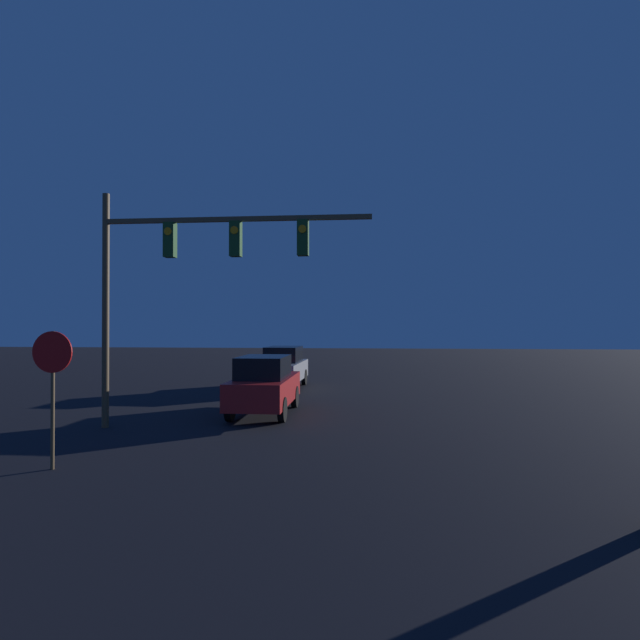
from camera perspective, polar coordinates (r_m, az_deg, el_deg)
car_near at (r=15.21m, az=-6.35°, el=-7.34°), size 1.65×4.10×1.75m
car_far at (r=21.35m, az=-4.25°, el=-5.38°), size 1.73×4.13×1.75m
traffic_signal_mast at (r=13.42m, az=-15.21°, el=6.28°), size 7.04×0.30×6.13m
stop_sign at (r=10.56m, az=-28.26°, el=-5.24°), size 0.78×0.07×2.57m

